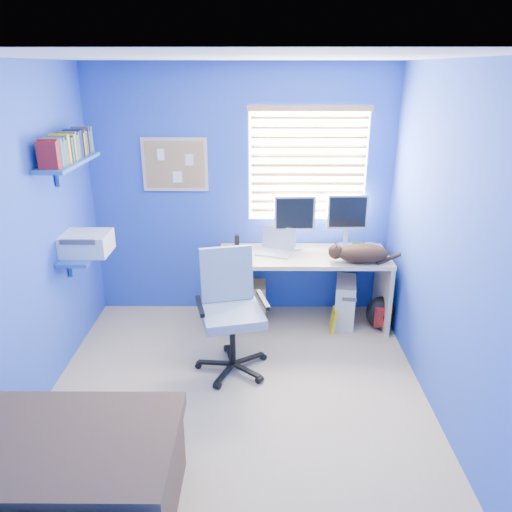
{
  "coord_description": "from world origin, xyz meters",
  "views": [
    {
      "loc": [
        0.18,
        -3.28,
        2.44
      ],
      "look_at": [
        0.15,
        0.65,
        0.95
      ],
      "focal_mm": 35.0,
      "sensor_mm": 36.0,
      "label": 1
    }
  ],
  "objects_px": {
    "cat": "(363,253)",
    "office_chair": "(231,327)",
    "laptop": "(275,243)",
    "desk": "(302,289)",
    "tower_pc": "(345,302)"
  },
  "relations": [
    {
      "from": "cat",
      "to": "office_chair",
      "type": "relative_size",
      "value": 0.47
    },
    {
      "from": "laptop",
      "to": "office_chair",
      "type": "xyz_separation_m",
      "value": [
        -0.39,
        -0.83,
        -0.47
      ]
    },
    {
      "from": "desk",
      "to": "office_chair",
      "type": "xyz_separation_m",
      "value": [
        -0.67,
        -0.81,
        0.01
      ]
    },
    {
      "from": "laptop",
      "to": "tower_pc",
      "type": "height_order",
      "value": "laptop"
    },
    {
      "from": "laptop",
      "to": "tower_pc",
      "type": "distance_m",
      "value": 0.95
    },
    {
      "from": "laptop",
      "to": "tower_pc",
      "type": "bearing_deg",
      "value": 18.64
    },
    {
      "from": "laptop",
      "to": "cat",
      "type": "height_order",
      "value": "laptop"
    },
    {
      "from": "office_chair",
      "to": "cat",
      "type": "bearing_deg",
      "value": 26.9
    },
    {
      "from": "desk",
      "to": "cat",
      "type": "height_order",
      "value": "cat"
    },
    {
      "from": "desk",
      "to": "laptop",
      "type": "xyz_separation_m",
      "value": [
        -0.28,
        0.02,
        0.48
      ]
    },
    {
      "from": "tower_pc",
      "to": "office_chair",
      "type": "height_order",
      "value": "office_chair"
    },
    {
      "from": "tower_pc",
      "to": "laptop",
      "type": "bearing_deg",
      "value": -171.02
    },
    {
      "from": "desk",
      "to": "tower_pc",
      "type": "height_order",
      "value": "desk"
    },
    {
      "from": "laptop",
      "to": "tower_pc",
      "type": "relative_size",
      "value": 0.73
    },
    {
      "from": "desk",
      "to": "tower_pc",
      "type": "distance_m",
      "value": 0.46
    }
  ]
}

